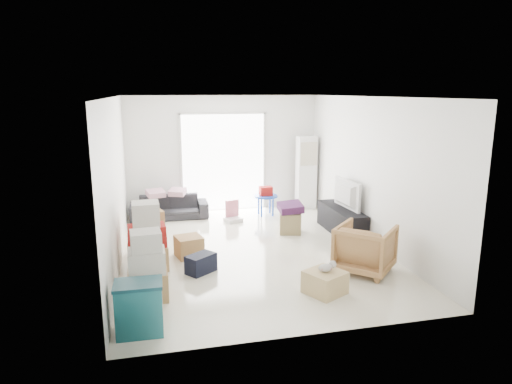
{
  "coord_description": "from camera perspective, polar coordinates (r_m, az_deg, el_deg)",
  "views": [
    {
      "loc": [
        -1.69,
        -7.58,
        2.8
      ],
      "look_at": [
        0.14,
        0.2,
        1.02
      ],
      "focal_mm": 32.0,
      "sensor_mm": 36.0,
      "label": 1
    }
  ],
  "objects": [
    {
      "name": "loose_box",
      "position": [
        7.99,
        -8.38,
        -6.75
      ],
      "size": [
        0.51,
        0.51,
        0.36
      ],
      "primitive_type": "cube",
      "rotation": [
        0.0,
        0.0,
        0.23
      ],
      "color": "#A77E4B",
      "rests_on": "room_shell"
    },
    {
      "name": "wood_crate",
      "position": [
        6.62,
        8.6,
        -11.1
      ],
      "size": [
        0.65,
        0.65,
        0.32
      ],
      "primitive_type": "cube",
      "rotation": [
        0.0,
        0.0,
        0.48
      ],
      "color": "tan",
      "rests_on": "room_shell"
    },
    {
      "name": "television",
      "position": [
        9.25,
        10.73,
        -1.59
      ],
      "size": [
        0.64,
        1.02,
        0.13
      ],
      "primitive_type": "imported",
      "rotation": [
        0.0,
        0.0,
        1.64
      ],
      "color": "black",
      "rests_on": "tv_console"
    },
    {
      "name": "tv_console",
      "position": [
        9.34,
        10.65,
        -3.49
      ],
      "size": [
        0.46,
        1.53,
        0.51
      ],
      "primitive_type": "cube",
      "color": "black",
      "rests_on": "room_shell"
    },
    {
      "name": "sofa",
      "position": [
        10.39,
        -10.81,
        -1.41
      ],
      "size": [
        1.72,
        0.54,
        0.67
      ],
      "primitive_type": "imported",
      "rotation": [
        0.0,
        0.0,
        -0.03
      ],
      "color": "#28282D",
      "rests_on": "room_shell"
    },
    {
      "name": "duffel_bag",
      "position": [
        7.3,
        -6.9,
        -8.87
      ],
      "size": [
        0.53,
        0.5,
        0.29
      ],
      "primitive_type": "cube",
      "rotation": [
        0.0,
        0.0,
        0.64
      ],
      "color": "black",
      "rests_on": "room_shell"
    },
    {
      "name": "room_shell",
      "position": [
        7.9,
        -0.63,
        1.97
      ],
      "size": [
        4.98,
        6.48,
        3.18
      ],
      "color": "silver",
      "rests_on": "ground"
    },
    {
      "name": "ottoman",
      "position": [
        9.2,
        4.28,
        -3.84
      ],
      "size": [
        0.51,
        0.51,
        0.42
      ],
      "primitive_type": "cube",
      "rotation": [
        0.0,
        0.0,
        -0.25
      ],
      "color": "#947D56",
      "rests_on": "room_shell"
    },
    {
      "name": "plush_bunny",
      "position": [
        6.55,
        8.9,
        -9.24
      ],
      "size": [
        0.28,
        0.16,
        0.14
      ],
      "rotation": [
        0.0,
        0.0,
        -0.03
      ],
      "color": "#B2ADA8",
      "rests_on": "wood_crate"
    },
    {
      "name": "box_stack_c",
      "position": [
        8.22,
        -13.21,
        -4.93
      ],
      "size": [
        0.59,
        0.55,
        0.78
      ],
      "rotation": [
        0.0,
        0.0,
        0.18
      ],
      "color": "#A77E4B",
      "rests_on": "room_shell"
    },
    {
      "name": "toy_walker",
      "position": [
        10.01,
        -2.92,
        -2.96
      ],
      "size": [
        0.42,
        0.39,
        0.46
      ],
      "rotation": [
        0.0,
        0.0,
        0.33
      ],
      "color": "silver",
      "rests_on": "room_shell"
    },
    {
      "name": "box_stack_a",
      "position": [
        6.45,
        -13.42,
        -9.34
      ],
      "size": [
        0.54,
        0.45,
        0.97
      ],
      "rotation": [
        0.0,
        0.0,
        0.06
      ],
      "color": "#A77E4B",
      "rests_on": "room_shell"
    },
    {
      "name": "kids_table",
      "position": [
        10.41,
        1.23,
        -0.34
      ],
      "size": [
        0.54,
        0.54,
        0.67
      ],
      "rotation": [
        0.0,
        0.0,
        -0.12
      ],
      "color": "blue",
      "rests_on": "room_shell"
    },
    {
      "name": "pillow_left",
      "position": [
        10.27,
        -12.48,
        0.59
      ],
      "size": [
        0.43,
        0.38,
        0.11
      ],
      "primitive_type": "cube",
      "rotation": [
        0.0,
        0.0,
        0.3
      ],
      "color": "#D69CB2",
      "rests_on": "sofa"
    },
    {
      "name": "blanket",
      "position": [
        9.13,
        4.31,
        -2.15
      ],
      "size": [
        0.49,
        0.49,
        0.14
      ],
      "primitive_type": "cube",
      "rotation": [
        0.0,
        0.0,
        -0.05
      ],
      "color": "#502051",
      "rests_on": "ottoman"
    },
    {
      "name": "box_stack_b",
      "position": [
        7.47,
        -13.45,
        -5.92
      ],
      "size": [
        0.64,
        0.64,
        1.1
      ],
      "rotation": [
        0.0,
        0.0,
        0.14
      ],
      "color": "#A77E4B",
      "rests_on": "room_shell"
    },
    {
      "name": "armchair",
      "position": [
        7.39,
        13.49,
        -6.6
      ],
      "size": [
        1.12,
        1.12,
        0.84
      ],
      "primitive_type": "imported",
      "rotation": [
        0.0,
        0.0,
        2.36
      ],
      "color": "#B07A4E",
      "rests_on": "room_shell"
    },
    {
      "name": "sliding_door",
      "position": [
        10.81,
        -4.08,
        4.23
      ],
      "size": [
        2.1,
        0.04,
        2.33
      ],
      "color": "white",
      "rests_on": "room_shell"
    },
    {
      "name": "storage_bins",
      "position": [
        5.66,
        -14.39,
        -13.84
      ],
      "size": [
        0.56,
        0.4,
        0.64
      ],
      "rotation": [
        0.0,
        0.0,
        -0.02
      ],
      "color": "#1A5C63",
      "rests_on": "room_shell"
    },
    {
      "name": "pillow_right",
      "position": [
        10.32,
        -9.83,
        0.81
      ],
      "size": [
        0.47,
        0.43,
        0.13
      ],
      "primitive_type": "cube",
      "rotation": [
        0.0,
        0.0,
        -0.42
      ],
      "color": "#D69CB2",
      "rests_on": "sofa"
    },
    {
      "name": "ac_tower",
      "position": [
        11.03,
        6.29,
        2.42
      ],
      "size": [
        0.45,
        0.3,
        1.75
      ],
      "primitive_type": "cube",
      "color": "white",
      "rests_on": "room_shell"
    }
  ]
}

